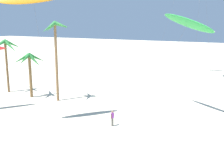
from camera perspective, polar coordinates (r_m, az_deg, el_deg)
name	(u,v)px	position (r m, az deg, el deg)	size (l,w,h in m)	color
palm_tree_0	(5,49)	(43.66, -21.85, 5.13)	(4.45, 5.26, 8.24)	brown
palm_tree_1	(55,36)	(36.66, -12.03, 8.15)	(3.88, 3.89, 10.93)	olive
palm_tree_2	(29,62)	(39.75, -17.32, 2.65)	(4.25, 4.60, 6.50)	brown
flying_kite_6	(187,23)	(31.78, 15.86, 10.62)	(7.18, 5.39, 12.30)	green
person_near_left	(112,118)	(28.38, 0.08, -9.20)	(0.26, 0.50, 1.70)	slate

